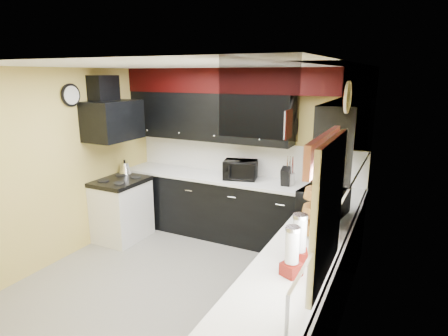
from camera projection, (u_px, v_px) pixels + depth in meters
name	position (u px, v px, depth m)	size (l,w,h in m)	color
ground	(180.00, 286.00, 4.39)	(3.60, 3.60, 0.00)	gray
wall_back	(243.00, 153.00, 5.65)	(3.60, 0.06, 2.50)	#E0C666
wall_right	(348.00, 210.00, 3.31)	(0.06, 3.60, 2.50)	#E0C666
wall_left	(61.00, 166.00, 4.86)	(0.06, 3.60, 2.50)	#E0C666
ceiling	(173.00, 66.00, 3.78)	(3.60, 3.60, 0.06)	white
cab_back	(234.00, 210.00, 5.58)	(3.60, 0.60, 0.90)	black
cab_right	(301.00, 299.00, 3.37)	(0.60, 3.00, 0.90)	black
counter_back	(235.00, 179.00, 5.47)	(3.62, 0.64, 0.04)	white
counter_right	(304.00, 251.00, 3.26)	(0.64, 3.02, 0.04)	white
splash_back	(243.00, 157.00, 5.65)	(3.60, 0.02, 0.50)	white
splash_right	(346.00, 216.00, 3.33)	(0.02, 3.60, 0.50)	white
upper_back	(208.00, 117.00, 5.57)	(2.60, 0.35, 0.70)	black
upper_right	(348.00, 133.00, 4.03)	(0.35, 1.80, 0.70)	black
soffit_back	(239.00, 81.00, 5.23)	(3.60, 0.36, 0.35)	black
soffit_right	(332.00, 86.00, 2.97)	(0.36, 3.24, 0.35)	black
stove	(122.00, 211.00, 5.58)	(0.60, 0.75, 0.86)	white
cooktop	(120.00, 181.00, 5.47)	(0.62, 0.77, 0.06)	black
hood	(113.00, 120.00, 5.27)	(0.50, 0.78, 0.55)	black
hood_duct	(104.00, 90.00, 5.23)	(0.24, 0.40, 0.40)	black
window	(328.00, 210.00, 2.46)	(0.03, 0.86, 0.96)	white
valance	(324.00, 150.00, 2.38)	(0.04, 0.88, 0.20)	red
pan_top	(294.00, 107.00, 4.89)	(0.03, 0.22, 0.40)	black
pan_mid	(290.00, 127.00, 4.84)	(0.03, 0.28, 0.46)	black
pan_low	(295.00, 127.00, 5.07)	(0.03, 0.24, 0.42)	black
cut_board	(288.00, 124.00, 4.72)	(0.03, 0.26, 0.35)	white
baskets	(317.00, 211.00, 3.49)	(0.27, 0.27, 0.50)	brown
clock	(71.00, 95.00, 4.84)	(0.03, 0.30, 0.30)	black
deco_plate	(348.00, 97.00, 2.77)	(0.03, 0.24, 0.24)	white
toaster_oven	(240.00, 170.00, 5.39)	(0.47, 0.39, 0.27)	black
microwave	(324.00, 202.00, 3.96)	(0.58, 0.39, 0.32)	black
utensil_crock	(289.00, 179.00, 5.13)	(0.15, 0.15, 0.16)	white
knife_block	(286.00, 177.00, 5.06)	(0.11, 0.16, 0.25)	black
kettle	(125.00, 168.00, 5.77)	(0.19, 0.19, 0.17)	silver
dispenser_a	(299.00, 240.00, 2.98)	(0.14, 0.14, 0.38)	maroon
dispenser_b	(292.00, 254.00, 2.78)	(0.13, 0.13, 0.36)	maroon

